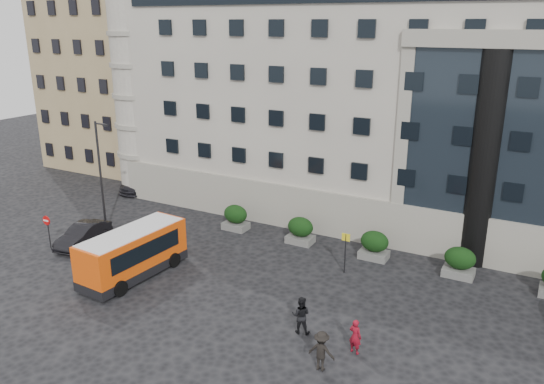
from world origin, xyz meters
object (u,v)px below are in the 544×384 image
Objects in this scene: parked_car_c at (144,182)px; pedestrian_c at (321,351)px; pedestrian_a at (355,336)px; red_truck at (154,166)px; hedge_c at (374,245)px; bus_stop_sign at (346,246)px; hedge_d at (460,262)px; parked_car_d at (181,173)px; hedge_b at (300,230)px; hedge_a at (236,217)px; street_lamp at (101,173)px; parked_car_b at (83,235)px; no_entry_sign at (47,225)px; pedestrian_b at (301,315)px; minibus at (133,251)px.

parked_car_c is 29.10m from pedestrian_c.
red_truck is at bearing -19.85° from pedestrian_a.
bus_stop_sign is at bearing -107.82° from hedge_c.
hedge_d is 28.21m from parked_car_d.
hedge_b is 17.91m from parked_car_c.
red_truck is 2.59m from parked_car_d.
street_lamp is at bearing -148.84° from hedge_a.
hedge_d is 0.40× the size of parked_car_d.
hedge_c is 10.47m from pedestrian_a.
street_lamp is 3.17× the size of bus_stop_sign.
parked_car_b is 12.35m from parked_car_c.
bus_stop_sign reaches higher than parked_car_b.
hedge_a and hedge_d have the same top height.
hedge_c is at bearing 24.49° from no_entry_sign.
pedestrian_b is (-2.88, 0.31, 0.10)m from pedestrian_a.
hedge_a reaches higher than parked_car_c.
bus_stop_sign is at bearing -52.52° from pedestrian_a.
red_truck is (-4.46, 15.67, -0.27)m from no_entry_sign.
hedge_a and hedge_c have the same top height.
minibus is at bearing -53.62° from parked_car_d.
hedge_d is 0.35× the size of parked_car_c.
pedestrian_a is at bearing -3.51° from no_entry_sign.
street_lamp reaches higher than parked_car_d.
no_entry_sign reaches higher than parked_car_b.
no_entry_sign is (-9.00, -8.84, 0.72)m from hedge_a.
pedestrian_b is at bearing -28.95° from red_truck.
pedestrian_c is (2.49, -9.23, -0.81)m from bus_stop_sign.
minibus is (-6.51, -9.14, 0.63)m from hedge_b.
pedestrian_c is (25.45, -18.87, -0.46)m from red_truck.
street_lamp is 4.72× the size of pedestrian_a.
parked_car_d is (-21.79, 8.20, -0.28)m from hedge_c.
minibus is at bearing -19.96° from pedestrian_b.
no_entry_sign is 7.70m from minibus.
hedge_b and hedge_d have the same top height.
hedge_d reaches higher than parked_car_b.
hedge_b is 10.97m from pedestrian_b.
bus_stop_sign is at bearing -16.24° from red_truck.
no_entry_sign is 0.50× the size of parked_car_d.
hedge_b is 0.27× the size of minibus.
parked_car_c is 4.20m from parked_car_d.
bus_stop_sign is (9.50, -2.80, 0.80)m from hedge_a.
red_truck is at bearing 113.25° from parked_car_c.
hedge_a is at bearing 31.16° from street_lamp.
street_lamp reaches higher than no_entry_sign.
parked_car_c is at bearing 169.76° from hedge_c.
bus_stop_sign is at bearing -33.07° from hedge_b.
parked_car_c is 2.86× the size of pedestrian_c.
hedge_b and hedge_c have the same top height.
hedge_c is 0.79× the size of no_entry_sign.
no_entry_sign is at bearing -75.82° from parked_car_d.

